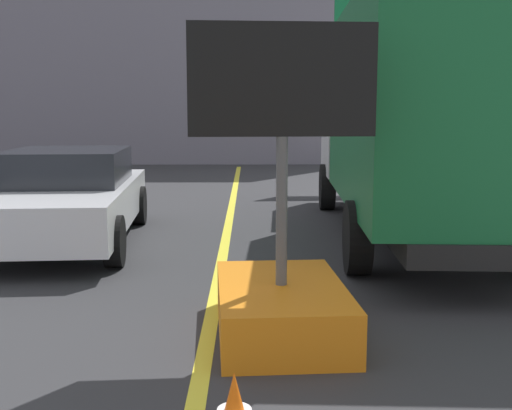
{
  "coord_description": "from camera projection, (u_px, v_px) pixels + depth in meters",
  "views": [
    {
      "loc": [
        0.37,
        2.16,
        1.99
      ],
      "look_at": [
        0.41,
        6.72,
        1.29
      ],
      "focal_mm": 44.7,
      "sensor_mm": 36.0,
      "label": 1
    }
  ],
  "objects": [
    {
      "name": "arrow_board_trailer",
      "position": [
        281.0,
        281.0,
        5.61
      ],
      "size": [
        1.6,
        1.87,
        2.7
      ],
      "color": "orange",
      "rests_on": "ground"
    },
    {
      "name": "box_truck",
      "position": [
        414.0,
        120.0,
        9.48
      ],
      "size": [
        2.67,
        7.95,
        3.37
      ],
      "color": "black",
      "rests_on": "ground"
    },
    {
      "name": "pickup_car",
      "position": [
        66.0,
        196.0,
        9.44
      ],
      "size": [
        2.29,
        4.71,
        1.38
      ],
      "color": "silver",
      "rests_on": "ground"
    },
    {
      "name": "far_building_block",
      "position": [
        155.0,
        37.0,
        26.71
      ],
      "size": [
        16.34,
        9.46,
        9.93
      ],
      "primitive_type": "cube",
      "color": "slate",
      "rests_on": "ground"
    },
    {
      "name": "highway_guide_sign",
      "position": [
        409.0,
        51.0,
        16.06
      ],
      "size": [
        2.79,
        0.25,
        5.0
      ],
      "color": "gray",
      "rests_on": "ground"
    }
  ]
}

